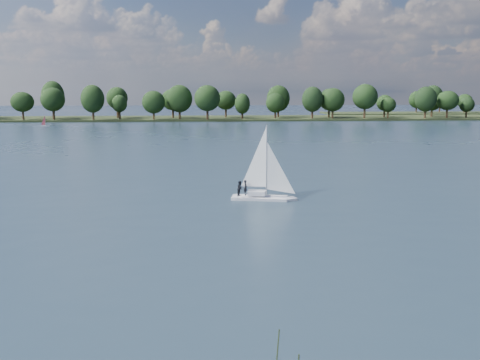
# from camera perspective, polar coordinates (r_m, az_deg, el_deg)

# --- Properties ---
(ground) EXTENTS (700.00, 700.00, 0.00)m
(ground) POSITION_cam_1_polar(r_m,az_deg,el_deg) (128.66, 3.94, 3.99)
(ground) COLOR #233342
(ground) RESTS_ON ground
(far_shore) EXTENTS (660.00, 40.00, 1.50)m
(far_shore) POSITION_cam_1_polar(r_m,az_deg,el_deg) (239.76, 0.05, 6.53)
(far_shore) COLOR black
(far_shore) RESTS_ON ground
(sailboat) EXTENTS (6.99, 3.24, 8.88)m
(sailboat) POSITION_cam_1_polar(r_m,az_deg,el_deg) (60.20, 2.17, 0.19)
(sailboat) COLOR silver
(sailboat) RESTS_ON ground
(dinghy_pink) EXTENTS (2.77, 1.77, 4.12)m
(dinghy_pink) POSITION_cam_1_polar(r_m,az_deg,el_deg) (201.94, -20.05, 5.69)
(dinghy_pink) COLOR silver
(dinghy_pink) RESTS_ON ground
(treeline) EXTENTS (562.73, 74.01, 17.58)m
(treeline) POSITION_cam_1_polar(r_m,az_deg,el_deg) (234.72, -0.59, 8.44)
(treeline) COLOR black
(treeline) RESTS_ON ground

